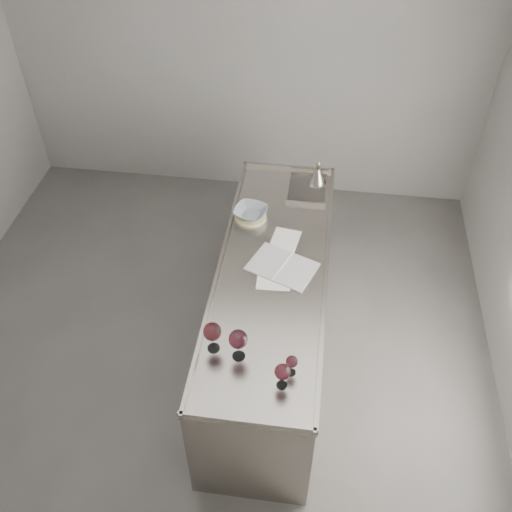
# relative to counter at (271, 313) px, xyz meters

# --- Properties ---
(room_shell) EXTENTS (4.54, 5.04, 2.84)m
(room_shell) POSITION_rel_counter_xyz_m (-0.50, -0.30, 0.93)
(room_shell) COLOR #55524F
(room_shell) RESTS_ON ground
(counter) EXTENTS (0.77, 2.42, 0.97)m
(counter) POSITION_rel_counter_xyz_m (0.00, 0.00, 0.00)
(counter) COLOR gray
(counter) RESTS_ON ground
(wine_glass_left) EXTENTS (0.11, 0.11, 0.22)m
(wine_glass_left) POSITION_rel_counter_xyz_m (-0.28, -0.72, 0.62)
(wine_glass_left) COLOR white
(wine_glass_left) RESTS_ON counter
(wine_glass_middle) EXTENTS (0.11, 0.11, 0.22)m
(wine_glass_middle) POSITION_rel_counter_xyz_m (-0.12, -0.76, 0.63)
(wine_glass_middle) COLOR white
(wine_glass_middle) RESTS_ON counter
(wine_glass_right) EXTENTS (0.09, 0.09, 0.18)m
(wine_glass_right) POSITION_rel_counter_xyz_m (0.16, -0.93, 0.60)
(wine_glass_right) COLOR white
(wine_glass_right) RESTS_ON counter
(wine_glass_small) EXTENTS (0.07, 0.07, 0.14)m
(wine_glass_small) POSITION_rel_counter_xyz_m (0.20, -0.83, 0.57)
(wine_glass_small) COLOR white
(wine_glass_small) RESTS_ON counter
(notebook) EXTENTS (0.53, 0.45, 0.02)m
(notebook) POSITION_rel_counter_xyz_m (0.07, 0.02, 0.47)
(notebook) COLOR silver
(notebook) RESTS_ON counter
(loose_paper_top) EXTENTS (0.24, 0.34, 0.00)m
(loose_paper_top) POSITION_rel_counter_xyz_m (0.02, -0.04, 0.47)
(loose_paper_top) COLOR white
(loose_paper_top) RESTS_ON counter
(loose_paper_under) EXTENTS (0.23, 0.30, 0.00)m
(loose_paper_under) POSITION_rel_counter_xyz_m (0.06, 0.28, 0.47)
(loose_paper_under) COLOR white
(loose_paper_under) RESTS_ON counter
(trivet) EXTENTS (0.31, 0.31, 0.02)m
(trivet) POSITION_rel_counter_xyz_m (-0.23, 0.52, 0.48)
(trivet) COLOR beige
(trivet) RESTS_ON counter
(ceramic_bowl) EXTENTS (0.29, 0.29, 0.06)m
(ceramic_bowl) POSITION_rel_counter_xyz_m (-0.23, 0.52, 0.52)
(ceramic_bowl) COLOR #85969B
(ceramic_bowl) RESTS_ON trivet
(wine_funnel) EXTENTS (0.16, 0.16, 0.23)m
(wine_funnel) POSITION_rel_counter_xyz_m (0.25, 1.02, 0.54)
(wine_funnel) COLOR #B1A99E
(wine_funnel) RESTS_ON counter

